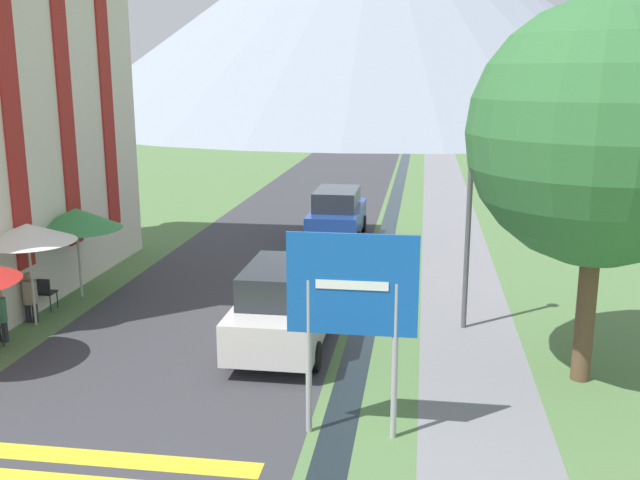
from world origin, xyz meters
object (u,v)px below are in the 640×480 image
object	(u,v)px
cafe_umbrella_rear_green	(76,219)
tree_by_path	(602,134)
cafe_umbrella_middle_white	(27,233)
parked_car_near	(285,304)
person_seated_near	(30,294)
streetlamp	(469,206)
parked_car_far	(337,214)
road_sign	(352,302)
cafe_chair_far_right	(45,291)

from	to	relation	value
cafe_umbrella_rear_green	tree_by_path	bearing A→B (deg)	-16.42
cafe_umbrella_middle_white	tree_by_path	xyz separation A→B (m)	(12.00, -1.31, 2.48)
parked_car_near	cafe_umbrella_middle_white	world-z (taller)	cafe_umbrella_middle_white
person_seated_near	streetlamp	distance (m)	10.43
cafe_umbrella_middle_white	cafe_umbrella_rear_green	size ratio (longest dim) A/B	1.02
parked_car_far	tree_by_path	xyz separation A→B (m)	(6.08, -11.12, 3.79)
road_sign	cafe_umbrella_rear_green	world-z (taller)	road_sign
streetlamp	road_sign	bearing A→B (deg)	-111.08
cafe_umbrella_middle_white	cafe_umbrella_rear_green	xyz separation A→B (m)	(0.05, 2.22, -0.11)
cafe_chair_far_right	person_seated_near	bearing A→B (deg)	-111.66
parked_car_near	person_seated_near	xyz separation A→B (m)	(-6.24, 0.54, -0.24)
parked_car_near	cafe_umbrella_rear_green	world-z (taller)	cafe_umbrella_rear_green
road_sign	cafe_chair_far_right	size ratio (longest dim) A/B	3.97
parked_car_near	parked_car_far	distance (m)	10.15
tree_by_path	parked_car_near	bearing A→B (deg)	170.75
person_seated_near	tree_by_path	distance (m)	12.95
cafe_umbrella_middle_white	tree_by_path	distance (m)	12.33
parked_car_near	tree_by_path	bearing A→B (deg)	-9.25
road_sign	streetlamp	size ratio (longest dim) A/B	0.70
cafe_chair_far_right	person_seated_near	world-z (taller)	person_seated_near
road_sign	streetlamp	bearing A→B (deg)	68.92
parked_car_far	cafe_umbrella_rear_green	bearing A→B (deg)	-127.71
cafe_umbrella_rear_green	parked_car_far	bearing A→B (deg)	52.29
road_sign	streetlamp	distance (m)	5.82
cafe_chair_far_right	streetlamp	distance (m)	10.48
parked_car_near	cafe_chair_far_right	world-z (taller)	parked_car_near
person_seated_near	tree_by_path	size ratio (longest dim) A/B	0.17
road_sign	cafe_chair_far_right	xyz separation A→B (m)	(-8.12, 5.10, -1.75)
cafe_chair_far_right	cafe_umbrella_middle_white	xyz separation A→B (m)	(0.28, -0.99, 1.70)
cafe_chair_far_right	cafe_umbrella_rear_green	distance (m)	2.03
road_sign	parked_car_far	bearing A→B (deg)	97.84
person_seated_near	tree_by_path	world-z (taller)	tree_by_path
parked_car_near	parked_car_far	size ratio (longest dim) A/B	1.02
tree_by_path	road_sign	bearing A→B (deg)	-146.09
cafe_chair_far_right	cafe_umbrella_middle_white	world-z (taller)	cafe_umbrella_middle_white
parked_car_near	streetlamp	xyz separation A→B (m)	(3.89, 1.63, 1.97)
parked_car_near	tree_by_path	size ratio (longest dim) A/B	0.62
cafe_chair_far_right	streetlamp	bearing A→B (deg)	-25.11
parked_car_far	cafe_umbrella_middle_white	size ratio (longest dim) A/B	1.78
road_sign	cafe_umbrella_middle_white	size ratio (longest dim) A/B	1.39
road_sign	cafe_umbrella_middle_white	distance (m)	8.85
person_seated_near	parked_car_far	bearing A→B (deg)	57.44
parked_car_far	cafe_umbrella_rear_green	world-z (taller)	cafe_umbrella_rear_green
parked_car_near	cafe_umbrella_rear_green	distance (m)	6.61
road_sign	tree_by_path	world-z (taller)	tree_by_path
parked_car_near	parked_car_far	world-z (taller)	same
road_sign	parked_car_near	bearing A→B (deg)	115.68
person_seated_near	streetlamp	xyz separation A→B (m)	(10.13, 1.09, 2.20)
parked_car_near	tree_by_path	world-z (taller)	tree_by_path
person_seated_near	tree_by_path	bearing A→B (deg)	-7.06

